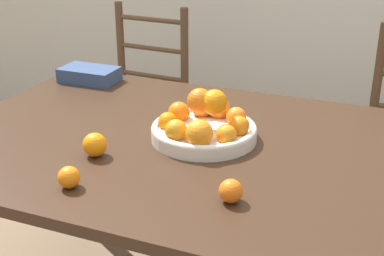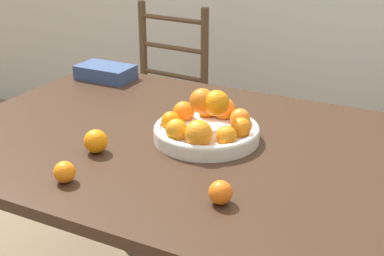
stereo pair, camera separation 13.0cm
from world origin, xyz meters
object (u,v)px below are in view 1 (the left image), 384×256
(orange_loose_0, at_px, (69,177))
(orange_loose_2, at_px, (231,191))
(fruit_bowl, at_px, (204,125))
(chair_left, at_px, (140,111))
(book_stack, at_px, (90,75))
(orange_loose_1, at_px, (95,145))

(orange_loose_0, xyz_separation_m, orange_loose_2, (0.42, 0.09, 0.00))
(fruit_bowl, bearing_deg, chair_left, 129.07)
(fruit_bowl, bearing_deg, orange_loose_0, -117.12)
(chair_left, distance_m, book_stack, 0.55)
(orange_loose_1, relative_size, orange_loose_2, 1.18)
(book_stack, bearing_deg, chair_left, 89.93)
(orange_loose_1, bearing_deg, orange_loose_0, -78.77)
(fruit_bowl, distance_m, orange_loose_1, 0.35)
(orange_loose_0, xyz_separation_m, orange_loose_1, (-0.04, 0.19, 0.01))
(chair_left, bearing_deg, orange_loose_1, -65.52)
(orange_loose_0, height_order, orange_loose_2, orange_loose_2)
(orange_loose_1, bearing_deg, fruit_bowl, 42.70)
(orange_loose_1, height_order, orange_loose_2, orange_loose_1)
(orange_loose_0, height_order, orange_loose_1, orange_loose_1)
(orange_loose_1, height_order, chair_left, chair_left)
(orange_loose_0, bearing_deg, chair_left, 109.58)
(orange_loose_0, distance_m, orange_loose_2, 0.43)
(fruit_bowl, height_order, orange_loose_2, fruit_bowl)
(chair_left, bearing_deg, book_stack, -86.60)
(fruit_bowl, bearing_deg, book_stack, 150.39)
(orange_loose_1, bearing_deg, chair_left, 111.02)
(orange_loose_1, xyz_separation_m, chair_left, (-0.41, 1.06, -0.33))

